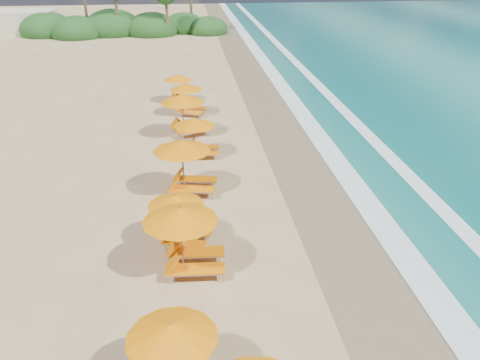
{
  "coord_description": "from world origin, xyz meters",
  "views": [
    {
      "loc": [
        -2.03,
        -17.84,
        10.06
      ],
      "look_at": [
        0.0,
        0.0,
        1.2
      ],
      "focal_mm": 35.61,
      "sensor_mm": 36.0,
      "label": 1
    }
  ],
  "objects": [
    {
      "name": "ground",
      "position": [
        0.0,
        0.0,
        0.0
      ],
      "size": [
        160.0,
        160.0,
        0.0
      ],
      "primitive_type": "plane",
      "color": "tan",
      "rests_on": "ground"
    },
    {
      "name": "wet_sand",
      "position": [
        4.0,
        0.0,
        0.01
      ],
      "size": [
        4.0,
        160.0,
        0.01
      ],
      "primitive_type": "cube",
      "color": "#7B6849",
      "rests_on": "ground"
    },
    {
      "name": "surf_foam",
      "position": [
        6.7,
        0.0,
        0.03
      ],
      "size": [
        4.0,
        160.0,
        0.01
      ],
      "color": "white",
      "rests_on": "ground"
    },
    {
      "name": "station_2",
      "position": [
        -2.5,
        -9.37,
        1.27
      ],
      "size": [
        2.8,
        2.7,
        2.27
      ],
      "rotation": [
        0.0,
        0.0,
        -0.24
      ],
      "color": "olive",
      "rests_on": "ground"
    },
    {
      "name": "station_3",
      "position": [
        -2.26,
        -4.38,
        1.44
      ],
      "size": [
        2.85,
        2.65,
        2.56
      ],
      "rotation": [
        0.0,
        0.0,
        -0.05
      ],
      "color": "olive",
      "rests_on": "ground"
    },
    {
      "name": "station_4",
      "position": [
        -2.48,
        -2.7,
        1.18
      ],
      "size": [
        2.67,
        2.61,
        2.1
      ],
      "rotation": [
        0.0,
        0.0,
        -0.32
      ],
      "color": "olive",
      "rests_on": "ground"
    },
    {
      "name": "station_5",
      "position": [
        -2.18,
        1.51,
        1.45
      ],
      "size": [
        3.08,
        2.94,
        2.58
      ],
      "rotation": [
        0.0,
        0.0,
        -0.18
      ],
      "color": "olive",
      "rests_on": "ground"
    },
    {
      "name": "station_6",
      "position": [
        -1.58,
        5.53,
        1.22
      ],
      "size": [
        2.44,
        2.27,
        2.18
      ],
      "rotation": [
        0.0,
        0.0,
        -0.06
      ],
      "color": "olive",
      "rests_on": "ground"
    },
    {
      "name": "station_7",
      "position": [
        -2.15,
        8.79,
        1.45
      ],
      "size": [
        3.36,
        3.33,
        2.58
      ],
      "rotation": [
        0.0,
        0.0,
        0.4
      ],
      "color": "olive",
      "rests_on": "ground"
    },
    {
      "name": "station_8",
      "position": [
        -1.93,
        12.54,
        1.21
      ],
      "size": [
        2.77,
        2.71,
        2.16
      ],
      "rotation": [
        0.0,
        0.0,
        -0.34
      ],
      "color": "olive",
      "rests_on": "ground"
    },
    {
      "name": "station_9",
      "position": [
        -2.52,
        15.52,
        1.13
      ],
      "size": [
        2.71,
        2.71,
        2.01
      ],
      "rotation": [
        0.0,
        0.0,
        -0.54
      ],
      "color": "olive",
      "rests_on": "ground"
    },
    {
      "name": "treeline",
      "position": [
        -9.94,
        45.51,
        1.0
      ],
      "size": [
        25.8,
        8.8,
        9.74
      ],
      "color": "#163D14",
      "rests_on": "ground"
    },
    {
      "name": "beach_building",
      "position": [
        -22.0,
        48.0,
        1.4
      ],
      "size": [
        7.0,
        5.0,
        2.8
      ],
      "primitive_type": "cube",
      "color": "beige",
      "rests_on": "ground"
    }
  ]
}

